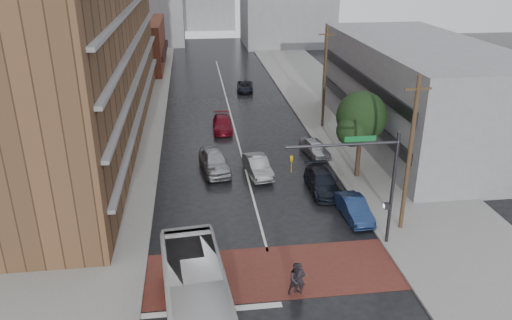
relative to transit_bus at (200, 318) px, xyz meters
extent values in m
plane|color=black|center=(4.11, 4.75, -1.66)|extent=(160.00, 160.00, 0.00)
cube|color=brown|center=(4.11, 5.25, -1.65)|extent=(14.00, 5.00, 0.02)
cube|color=gray|center=(-7.39, 29.75, -1.59)|extent=(9.00, 90.00, 0.15)
cube|color=gray|center=(15.61, 29.75, -1.59)|extent=(9.00, 90.00, 0.15)
cube|color=brown|center=(-7.89, 58.75, 1.84)|extent=(8.00, 16.00, 7.00)
cube|color=gray|center=(20.61, 24.75, 2.84)|extent=(11.00, 26.00, 9.00)
cylinder|color=#332319|center=(12.61, 16.75, 0.34)|extent=(0.36, 0.36, 4.00)
sphere|color=#1B3115|center=(12.61, 16.75, 3.34)|extent=(3.80, 3.80, 3.80)
sphere|color=#1B3115|center=(11.71, 15.95, 2.54)|extent=(2.40, 2.40, 2.40)
sphere|color=#1B3115|center=(13.41, 17.55, 2.74)|extent=(2.60, 2.60, 2.60)
cylinder|color=#2D2D33|center=(11.41, 7.25, 1.94)|extent=(0.20, 0.20, 7.20)
cylinder|color=#2D2D33|center=(8.21, 7.25, 4.94)|extent=(6.40, 0.16, 0.16)
imported|color=gold|center=(5.41, 7.25, 3.94)|extent=(0.20, 0.16, 1.00)
cube|color=#0C5926|center=(9.21, 7.25, 5.24)|extent=(1.80, 0.05, 0.30)
cube|color=#2D2D33|center=(11.16, 7.25, 0.94)|extent=(0.30, 0.30, 0.35)
cylinder|color=#473321|center=(12.91, 8.75, 3.34)|extent=(0.26, 0.26, 10.00)
cube|color=#473321|center=(12.91, 8.75, 7.54)|extent=(1.60, 0.12, 0.12)
cylinder|color=#473321|center=(12.91, 28.75, 3.34)|extent=(0.26, 0.26, 10.00)
cube|color=#473321|center=(12.91, 28.75, 7.54)|extent=(1.60, 0.12, 0.12)
imported|color=silver|center=(0.00, 0.00, 0.00)|extent=(3.87, 12.13, 3.32)
imported|color=black|center=(5.13, 3.25, -0.76)|extent=(0.76, 0.63, 1.79)
imported|color=black|center=(5.00, 3.25, -0.76)|extent=(1.01, 0.86, 1.81)
imported|color=#97989E|center=(1.59, 19.31, -0.80)|extent=(2.72, 5.30, 1.72)
imported|color=#9B9EA2|center=(4.95, 18.20, -0.92)|extent=(2.14, 4.66, 1.48)
imported|color=maroon|center=(2.90, 29.15, -0.99)|extent=(2.01, 4.70, 1.35)
imported|color=black|center=(6.70, 43.63, -1.07)|extent=(2.39, 4.45, 1.19)
imported|color=#16284E|center=(10.41, 10.56, -0.97)|extent=(1.68, 4.26, 1.38)
imported|color=black|center=(9.31, 14.75, -0.94)|extent=(2.05, 5.01, 1.45)
imported|color=#ACAFB4|center=(10.41, 21.60, -0.96)|extent=(2.32, 4.32, 1.40)
camera|label=1|loc=(0.21, -17.51, 14.85)|focal=35.00mm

